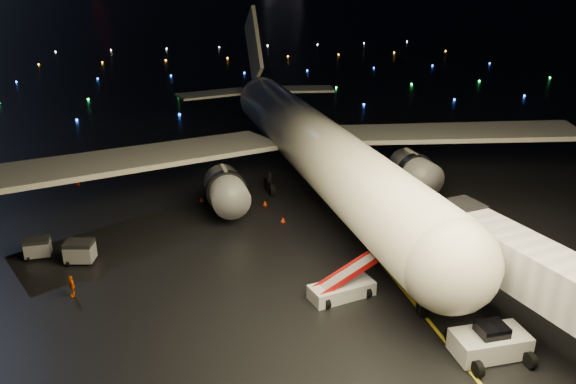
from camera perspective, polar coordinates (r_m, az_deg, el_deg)
The scene contains 13 objects.
ground at distance 329.97m, azimuth -13.33°, elevation 17.05°, with size 2000.00×2000.00×0.00m, color black.
lane_centre at distance 51.90m, azimuth 6.30°, elevation -3.34°, with size 0.25×80.00×0.02m, color gold.
airliner at distance 59.17m, azimuth 1.78°, elevation 8.75°, with size 61.31×58.25×17.37m, color silver, non-canonical shape.
pushback_tug at distance 36.84m, azimuth 19.86°, elevation -13.94°, with size 4.46×2.34×2.12m, color silver.
belt_loader at distance 40.13m, azimuth 5.53°, elevation -8.51°, with size 6.86×1.87×3.33m, color silver, non-canonical shape.
crew_c at distance 43.29m, azimuth -21.12°, elevation -8.89°, with size 0.95×0.40×1.63m, color #F05A00.
safety_cone_0 at distance 52.15m, azimuth -0.52°, elevation -2.79°, with size 0.44×0.44×0.50m, color red.
safety_cone_1 at distance 55.93m, azimuth -2.36°, elevation -1.09°, with size 0.43×0.43×0.49m, color red.
safety_cone_2 at distance 57.45m, azimuth -8.78°, elevation -0.72°, with size 0.41×0.41×0.47m, color red.
safety_cone_3 at distance 65.48m, azimuth -20.57°, elevation 0.94°, with size 0.47×0.47×0.53m, color red.
taxiway_lights at distance 136.98m, azimuth -11.75°, elevation 11.92°, with size 164.00×92.00×0.36m, color black, non-canonical shape.
baggage_cart_0 at distance 49.95m, azimuth -24.08°, elevation -5.20°, with size 1.94×1.36×1.65m, color gray.
baggage_cart_1 at distance 47.74m, azimuth -20.39°, elevation -5.73°, with size 2.18×1.52×1.85m, color gray.
Camera 1 is at (-4.50, -29.23, 21.56)m, focal length 35.00 mm.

